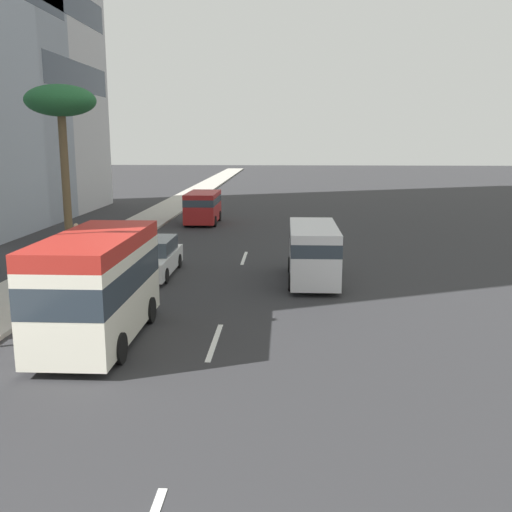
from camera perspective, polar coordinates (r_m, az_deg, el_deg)
The scene contains 10 objects.
ground_plane at distance 35.76m, azimuth -0.40°, elevation 1.99°, with size 198.00×198.00×0.00m, color #2D2D30.
sidewalk_right at distance 37.05m, azimuth -12.71°, elevation 2.15°, with size 162.00×3.13×0.15m, color #B2ADA3.
lane_stripe_mid at distance 17.28m, azimuth -4.08°, elevation -8.40°, with size 3.20×0.16×0.01m, color silver.
lane_stripe_far at distance 29.08m, azimuth -1.17°, elevation -0.19°, with size 3.20×0.16×0.01m, color silver.
van_lead at distance 41.12m, azimuth -5.24°, elevation 4.95°, with size 4.79×2.20×2.20m.
van_second at distance 24.14m, azimuth 5.64°, elevation 0.61°, with size 5.21×2.06×2.36m.
car_third at distance 25.80m, azimuth -9.96°, elevation -0.17°, with size 4.79×1.79×1.58m.
minibus_fourth at distance 17.51m, azimuth -15.33°, elevation -2.61°, with size 6.07×2.42×3.17m.
pedestrian_near_lamp at distance 29.28m, azimuth -17.19°, elevation 1.59°, with size 0.33×0.38×1.75m.
palm_tree at distance 29.74m, azimuth -18.62°, elevation 13.81°, with size 3.30×3.30×8.24m.
Camera 1 is at (-3.72, -2.04, 5.85)m, focal length 40.72 mm.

